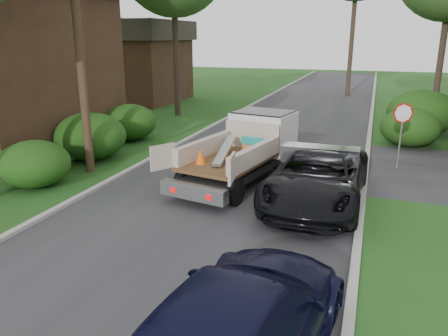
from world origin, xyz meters
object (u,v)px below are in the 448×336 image
house_left_far (132,60)px  flatbed_truck (250,144)px  black_pickup (317,177)px  utility_pole (77,24)px  navy_suv (237,327)px  stop_sign (402,122)px

house_left_far → flatbed_truck: (13.71, -15.66, -1.87)m
flatbed_truck → black_pickup: 3.18m
house_left_far → flatbed_truck: bearing=-48.8°
utility_pole → navy_suv: 12.09m
stop_sign → utility_pole: utility_pole is taller
black_pickup → navy_suv: bearing=-89.9°
stop_sign → house_left_far: house_left_far is taller
flatbed_truck → house_left_far: bearing=142.3°
stop_sign → navy_suv: bearing=-102.3°
stop_sign → navy_suv: 12.20m
black_pickup → house_left_far: bearing=134.4°
stop_sign → house_left_far: bearing=145.2°
utility_pole → black_pickup: (8.26, -0.48, -4.37)m
house_left_far → navy_suv: size_ratio=1.38×
house_left_far → black_pickup: size_ratio=1.31×
house_left_far → black_pickup: (16.28, -17.50, -2.25)m
utility_pole → navy_suv: bearing=-44.2°
house_left_far → navy_suv: 29.72m
house_left_far → flatbed_truck: house_left_far is taller
utility_pole → black_pickup: size_ratio=1.74×
stop_sign → house_left_far: size_ratio=0.33×
stop_sign → flatbed_truck: (-4.99, -2.66, -0.60)m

